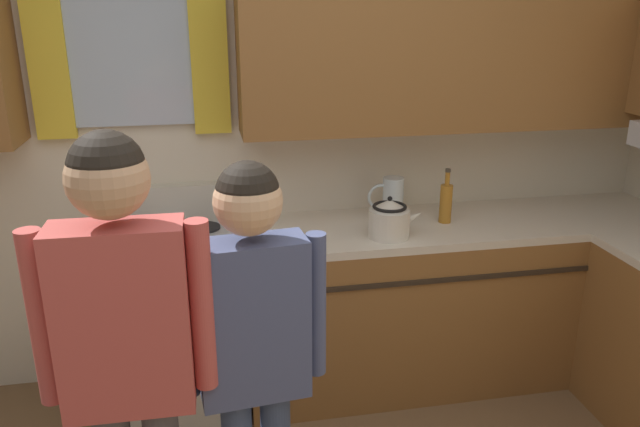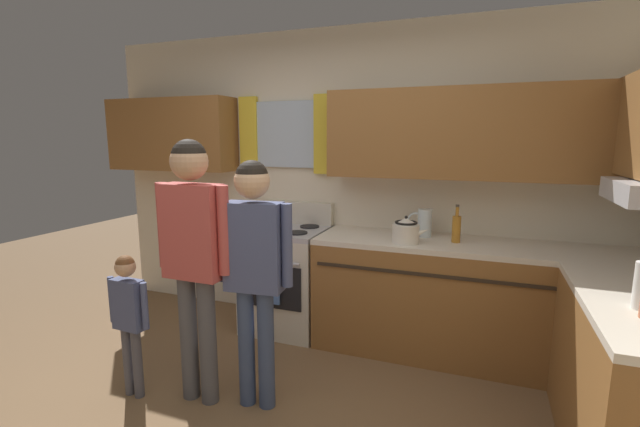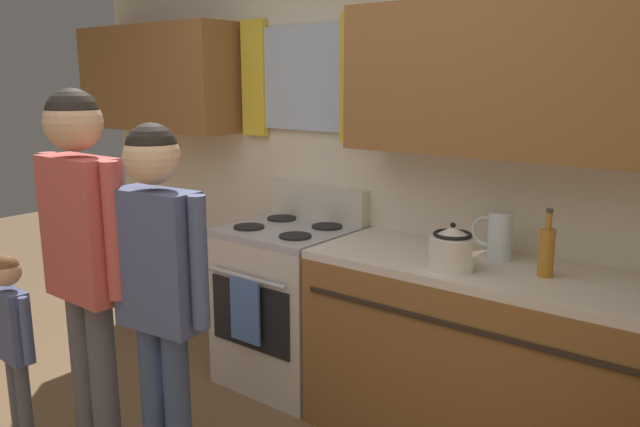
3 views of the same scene
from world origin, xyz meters
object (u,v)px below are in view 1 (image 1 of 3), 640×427
stove_oven (176,320)px  stovetop_kettle (390,218)px  water_pitcher (392,198)px  adult_in_plaid (253,336)px  bottle_oil_amber (446,202)px  adult_holding_child (126,339)px

stove_oven → stovetop_kettle: size_ratio=4.02×
water_pitcher → adult_in_plaid: 1.49m
bottle_oil_amber → water_pitcher: size_ratio=1.30×
stovetop_kettle → water_pitcher: size_ratio=1.24×
bottle_oil_amber → stovetop_kettle: bottle_oil_amber is taller
stovetop_kettle → adult_in_plaid: (-0.75, -0.96, -0.02)m
adult_in_plaid → bottle_oil_amber: bearing=45.5°
bottle_oil_amber → stove_oven: bearing=179.8°
bottle_oil_amber → adult_in_plaid: size_ratio=0.18×
bottle_oil_amber → adult_holding_child: bearing=-141.0°
stovetop_kettle → adult_in_plaid: adult_in_plaid is taller
stovetop_kettle → adult_in_plaid: 1.22m
bottle_oil_amber → adult_in_plaid: 1.56m
stove_oven → adult_in_plaid: adult_in_plaid is taller
bottle_oil_amber → stovetop_kettle: (-0.35, -0.15, -0.01)m
adult_holding_child → stove_oven: bearing=86.9°
bottle_oil_amber → water_pitcher: (-0.26, 0.12, 0.00)m
stovetop_kettle → water_pitcher: bearing=71.0°
stove_oven → water_pitcher: size_ratio=5.00×
water_pitcher → adult_in_plaid: bearing=-124.2°
stove_oven → water_pitcher: 1.28m
adult_holding_child → adult_in_plaid: bearing=11.4°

